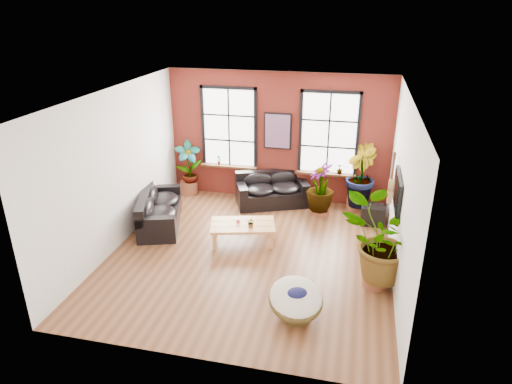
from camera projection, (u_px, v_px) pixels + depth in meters
The scene contains 19 objects.
room at pixel (251, 178), 9.47m from camera, with size 6.04×6.54×3.54m.
sofa_back at pixel (272, 190), 12.40m from camera, with size 2.10×1.58×0.87m.
sofa_left at pixel (158, 210), 11.25m from camera, with size 1.52×2.31×0.85m.
coffee_table at pixel (243, 226), 10.40m from camera, with size 1.61×1.17×0.56m.
papasan_chair at pixel (296, 300), 7.90m from camera, with size 1.25×1.25×0.72m.
poster at pixel (278, 131), 12.12m from camera, with size 0.74×0.06×0.98m.
tv_wall_unit at pixel (395, 191), 9.35m from camera, with size 0.13×1.86×1.20m.
media_box at pixel (373, 215), 11.34m from camera, with size 0.59×0.49×0.48m.
pot_back_left at pixel (189, 187), 13.17m from camera, with size 0.60×0.60×0.37m.
pot_back_right at pixel (356, 203), 12.13m from camera, with size 0.65×0.65×0.36m.
pot_right_wall at pixel (375, 278), 8.87m from camera, with size 0.64×0.64×0.36m.
pot_mid at pixel (321, 208), 11.86m from camera, with size 0.57×0.57×0.33m.
floor_plant_back_left at pixel (189, 166), 12.87m from camera, with size 0.74×0.50×1.41m, color #1B4F15.
floor_plant_back_right at pixel (359, 175), 11.81m from camera, with size 0.91×0.74×1.66m, color #1B4F15.
floor_plant_right_wall at pixel (381, 243), 8.52m from camera, with size 1.48×1.28×1.64m, color #1B4F15.
floor_plant_mid at pixel (320, 187), 11.60m from camera, with size 0.71×0.71×1.27m, color #1B4F15.
table_plant at pixel (251, 223), 10.18m from camera, with size 0.20×0.18×0.23m, color #1B4F15.
sill_plant_left at pixel (219, 160), 12.77m from camera, with size 0.14×0.10×0.27m, color #1B4F15.
sill_plant_right at pixel (340, 169), 12.08m from camera, with size 0.15×0.15×0.27m, color #1B4F15.
Camera 1 is at (2.07, -8.45, 5.15)m, focal length 32.00 mm.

